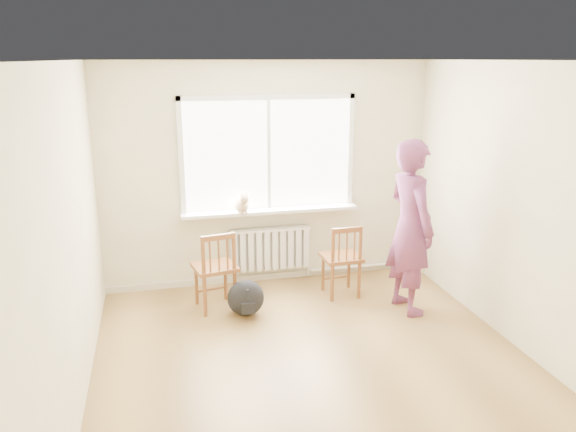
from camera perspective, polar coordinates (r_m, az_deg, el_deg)
floor at (r=5.26m, az=3.17°, el=-15.38°), size 4.50×4.50×0.00m
ceiling at (r=4.50m, az=3.70°, el=15.49°), size 4.50×4.50×0.00m
back_wall at (r=6.83m, az=-2.03°, el=4.19°), size 4.00×0.01×2.70m
window at (r=6.75m, az=-2.02°, el=6.74°), size 2.12×0.05×1.42m
windowsill at (r=6.82m, az=-1.82°, el=0.55°), size 2.15×0.22×0.04m
radiator at (r=6.98m, az=-1.81°, el=-3.30°), size 1.00×0.12×0.55m
heating_pipe at (r=7.47m, az=7.63°, el=-5.08°), size 1.40×0.04×0.04m
baseboard at (r=7.19m, az=-1.91°, el=-6.12°), size 4.00×0.03×0.08m
chair_left at (r=6.26m, az=-7.32°, el=-5.52°), size 0.52×0.51×0.91m
chair_right at (r=6.59m, az=5.57°, el=-4.51°), size 0.45×0.43×0.88m
person at (r=6.20m, az=12.33°, el=-1.11°), size 0.55×0.75×1.92m
cat at (r=6.64m, az=-4.72°, el=1.22°), size 0.20×0.39×0.26m
backpack at (r=6.19m, az=-4.31°, el=-8.30°), size 0.49×0.44×0.40m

